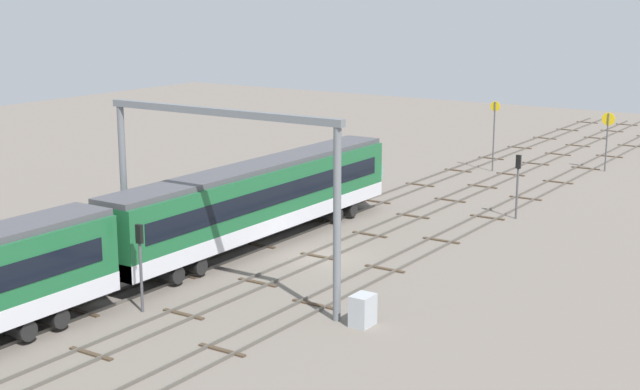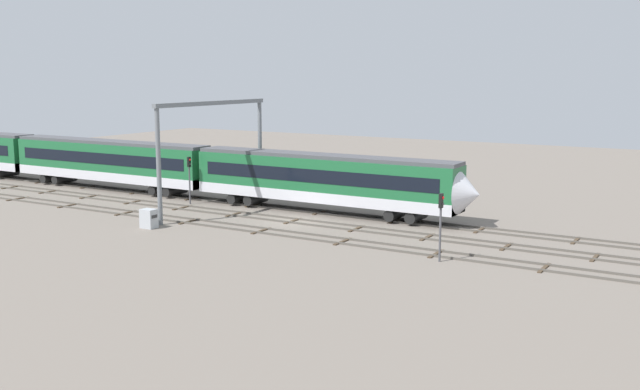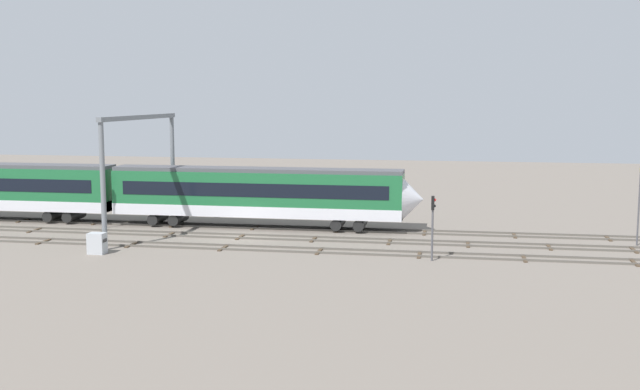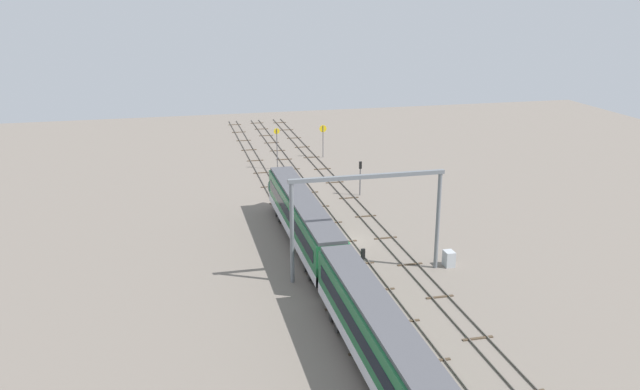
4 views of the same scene
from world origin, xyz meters
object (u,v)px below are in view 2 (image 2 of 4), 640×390
relay_cabinet (149,219)px  signal_light_trackside_departure (189,173)px  overhead_gantry (213,133)px  train (114,164)px  signal_light_trackside_approach (441,217)px

relay_cabinet → signal_light_trackside_departure: bearing=113.5°
overhead_gantry → train: bearing=166.0°
overhead_gantry → relay_cabinet: overhead_gantry is taller
train → overhead_gantry: size_ratio=5.39×
signal_light_trackside_approach → relay_cabinet: size_ratio=2.97×
signal_light_trackside_approach → signal_light_trackside_departure: (-26.93, 7.87, -0.03)m
signal_light_trackside_approach → train: bearing=165.2°
signal_light_trackside_departure → train: bearing=168.5°
train → overhead_gantry: 16.93m
train → signal_light_trackside_departure: (11.88, -2.41, 0.15)m
overhead_gantry → signal_light_trackside_approach: (22.83, -6.30, -3.78)m
overhead_gantry → signal_light_trackside_departure: (-4.10, 1.58, -3.81)m
train → relay_cabinet: train is taller
signal_light_trackside_approach → overhead_gantry: bearing=164.6°
train → relay_cabinet: 20.14m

